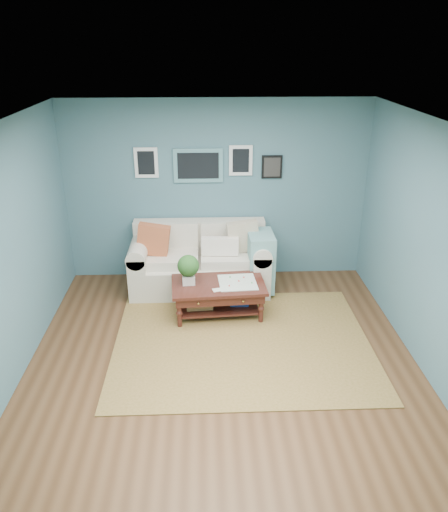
{
  "coord_description": "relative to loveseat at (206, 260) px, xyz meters",
  "views": [
    {
      "loc": [
        -0.18,
        -4.7,
        3.48
      ],
      "look_at": [
        0.05,
        1.0,
        0.96
      ],
      "focal_mm": 35.0,
      "sensor_mm": 36.0,
      "label": 1
    }
  ],
  "objects": [
    {
      "name": "area_rug",
      "position": [
        0.43,
        -1.53,
        -0.43
      ],
      "size": [
        3.14,
        2.51,
        0.01
      ],
      "primitive_type": "cube",
      "color": "brown",
      "rests_on": "ground"
    },
    {
      "name": "room_shell",
      "position": [
        0.17,
        -1.97,
        0.93
      ],
      "size": [
        5.0,
        5.02,
        2.7
      ],
      "color": "brown",
      "rests_on": "ground"
    },
    {
      "name": "coffee_table",
      "position": [
        0.09,
        -0.82,
        -0.05
      ],
      "size": [
        1.28,
        0.8,
        0.86
      ],
      "rotation": [
        0.0,
        0.0,
        0.07
      ],
      "color": "#381710",
      "rests_on": "ground"
    },
    {
      "name": "loveseat",
      "position": [
        0.0,
        0.0,
        0.0
      ],
      "size": [
        2.07,
        0.94,
        1.06
      ],
      "color": "beige",
      "rests_on": "ground"
    }
  ]
}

